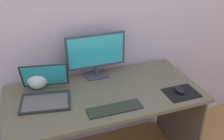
{
  "coord_description": "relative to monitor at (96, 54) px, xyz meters",
  "views": [
    {
      "loc": [
        -0.51,
        -1.59,
        1.83
      ],
      "look_at": [
        0.05,
        -0.02,
        0.94
      ],
      "focal_mm": 42.25,
      "sensor_mm": 36.0,
      "label": 1
    }
  ],
  "objects": [
    {
      "name": "desk",
      "position": [
        -0.02,
        -0.27,
        -0.36
      ],
      "size": [
        1.46,
        0.7,
        0.74
      ],
      "color": "#4B4B3C",
      "rests_on": "ground_plane"
    },
    {
      "name": "fishbowl",
      "position": [
        -0.48,
        -0.02,
        -0.13
      ],
      "size": [
        0.16,
        0.16,
        0.16
      ],
      "primitive_type": "sphere",
      "color": "silver",
      "rests_on": "desk"
    },
    {
      "name": "mousepad",
      "position": [
        0.52,
        -0.47,
        -0.2
      ],
      "size": [
        0.25,
        0.2,
        0.0
      ],
      "primitive_type": "cube",
      "color": "black",
      "rests_on": "desk"
    },
    {
      "name": "mouse",
      "position": [
        0.51,
        -0.45,
        -0.18
      ],
      "size": [
        0.07,
        0.11,
        0.04
      ],
      "primitive_type": "ellipsoid",
      "rotation": [
        0.0,
        0.0,
        0.11
      ],
      "color": "black",
      "rests_on": "mousepad"
    },
    {
      "name": "laptop",
      "position": [
        -0.44,
        -0.2,
        -0.16
      ],
      "size": [
        0.4,
        0.4,
        0.24
      ],
      "color": "black",
      "rests_on": "desk"
    },
    {
      "name": "wall_back",
      "position": [
        -0.02,
        0.14,
        0.3
      ],
      "size": [
        6.0,
        0.04,
        2.5
      ],
      "primitive_type": "cube",
      "color": "#A59DB9",
      "rests_on": "ground_plane"
    },
    {
      "name": "monitor",
      "position": [
        0.0,
        0.0,
        0.0
      ],
      "size": [
        0.49,
        0.14,
        0.37
      ],
      "color": "#2F3746",
      "rests_on": "desk"
    },
    {
      "name": "keyboard_external",
      "position": [
        -0.01,
        -0.49,
        -0.2
      ],
      "size": [
        0.38,
        0.12,
        0.01
      ],
      "primitive_type": "cube",
      "rotation": [
        0.0,
        0.0,
        -0.0
      ],
      "color": "black",
      "rests_on": "desk"
    }
  ]
}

